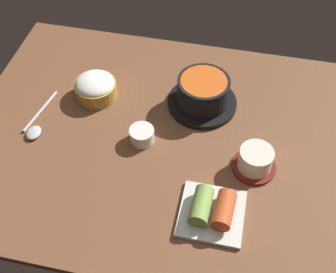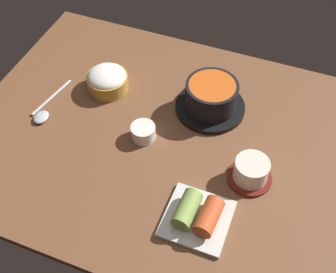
{
  "view_description": "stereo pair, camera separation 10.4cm",
  "coord_description": "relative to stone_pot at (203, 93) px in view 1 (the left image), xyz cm",
  "views": [
    {
      "loc": [
        16.11,
        -66.99,
        85.73
      ],
      "look_at": [
        2.0,
        -2.0,
        5.0
      ],
      "focal_mm": 46.15,
      "sensor_mm": 36.0,
      "label": 1
    },
    {
      "loc": [
        26.11,
        -63.98,
        85.73
      ],
      "look_at": [
        2.0,
        -2.0,
        5.0
      ],
      "focal_mm": 46.15,
      "sensor_mm": 36.0,
      "label": 2
    }
  ],
  "objects": [
    {
      "name": "dining_table",
      "position": [
        -8.0,
        -13.27,
        -5.1
      ],
      "size": [
        100.0,
        76.0,
        2.0
      ],
      "primitive_type": "cube",
      "color": "brown",
      "rests_on": "ground"
    },
    {
      "name": "rice_bowl",
      "position": [
        -28.64,
        -2.69,
        -1.01
      ],
      "size": [
        11.29,
        11.29,
        6.28
      ],
      "color": "#B78C38",
      "rests_on": "dining_table"
    },
    {
      "name": "tea_cup_with_saucer",
      "position": [
        15.31,
        -17.94,
        -1.16
      ],
      "size": [
        10.45,
        10.45,
        6.09
      ],
      "color": "maroon",
      "rests_on": "dining_table"
    },
    {
      "name": "stone_pot",
      "position": [
        0.0,
        0.0,
        0.0
      ],
      "size": [
        18.36,
        18.36,
        8.62
      ],
      "color": "black",
      "rests_on": "dining_table"
    },
    {
      "name": "kimchi_plate",
      "position": [
        7.49,
        -32.55,
        -2.03
      ],
      "size": [
        14.0,
        14.0,
        5.21
      ],
      "color": "silver",
      "rests_on": "dining_table"
    },
    {
      "name": "banchan_cup_center",
      "position": [
        -12.59,
        -15.33,
        -2.08
      ],
      "size": [
        6.16,
        6.16,
        3.77
      ],
      "color": "white",
      "rests_on": "dining_table"
    },
    {
      "name": "spoon",
      "position": [
        -40.14,
        -17.0,
        -3.48
      ],
      "size": [
        5.05,
        17.43,
        1.35
      ],
      "color": "#B7B7BC",
      "rests_on": "dining_table"
    }
  ]
}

